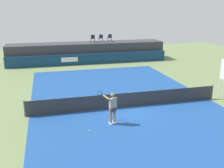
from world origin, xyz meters
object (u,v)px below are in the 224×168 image
Objects in this scene: net_post_far at (212,92)px; tennis_ball at (90,131)px; umpire_chair at (223,76)px; spectator_chair_center at (110,37)px; tennis_player at (112,107)px; spectator_chair_left at (101,38)px; spectator_chair_far_left at (93,38)px; net_post_near at (25,109)px.

net_post_far reaches higher than tennis_ball.
umpire_chair reaches higher than net_post_far.
spectator_chair_center is 0.50× the size of tennis_player.
spectator_chair_left is 1.00× the size of spectator_chair_center.
spectator_chair_far_left and spectator_chair_left have the same top height.
spectator_chair_far_left is at bearing 82.78° from tennis_player.
tennis_ball is at bearing -101.17° from spectator_chair_far_left.
tennis_ball is (-9.08, -2.77, -0.46)m from net_post_far.
net_post_far is (12.40, 0.00, 0.00)m from net_post_near.
spectator_chair_center is 13.06× the size of tennis_ball.
spectator_chair_center is at bearing 76.32° from tennis_player.
net_post_near is (-7.86, -15.38, -2.19)m from spectator_chair_left.
spectator_chair_far_left reaches higher than net_post_far.
spectator_chair_left is 0.89× the size of net_post_near.
spectator_chair_left is 0.32× the size of umpire_chair.
spectator_chair_left is 17.91m from tennis_player.
tennis_player is 26.03× the size of tennis_ball.
net_post_far is 8.03m from tennis_player.
umpire_chair is 10.34m from tennis_ball.
net_post_far is 14.71× the size of tennis_ball.
spectator_chair_left is 0.50× the size of tennis_player.
spectator_chair_center reaches higher than tennis_ball.
spectator_chair_far_left reaches higher than umpire_chair.
spectator_chair_left reaches higher than net_post_far.
tennis_player is (-2.21, -17.43, -1.73)m from spectator_chair_far_left.
tennis_player is (-7.73, -2.15, 0.46)m from net_post_far.
spectator_chair_center reaches higher than umpire_chair.
net_post_far is at bearing 179.29° from umpire_chair.
tennis_player is at bearing -24.75° from net_post_near.
spectator_chair_center reaches higher than tennis_player.
spectator_chair_center is 19.33m from tennis_ball.
spectator_chair_far_left is 0.89× the size of net_post_far.
tennis_player is at bearing -100.29° from spectator_chair_left.
tennis_ball is at bearing -163.02° from net_post_far.
spectator_chair_left reaches higher than tennis_ball.
umpire_chair is at bearing -71.01° from spectator_chair_left.
umpire_chair is (4.18, -15.53, -1.11)m from spectator_chair_center.
spectator_chair_left is at bearing 106.45° from net_post_far.
tennis_ball is (-9.84, -2.76, -1.55)m from umpire_chair.
umpire_chair is at bearing -67.69° from spectator_chair_far_left.
spectator_chair_center is 16.04m from net_post_far.
tennis_player is (-8.48, -2.15, -0.63)m from umpire_chair.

